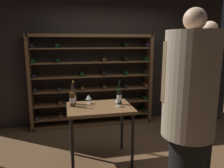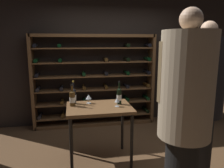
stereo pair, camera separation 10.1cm
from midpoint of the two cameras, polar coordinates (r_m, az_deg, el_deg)
The scene contains 12 objects.
ground_plane at distance 3.52m, azimuth 3.60°, elevation -19.08°, with size 9.49×9.49×0.00m, color brown.
back_wall at distance 4.75m, azimuth -1.98°, elevation 7.38°, with size 5.47×0.10×2.92m, color black.
wine_rack at distance 4.56m, azimuth -5.60°, elevation 0.63°, with size 2.54×0.32×1.92m.
tasting_table at distance 3.18m, azimuth -4.18°, elevation -7.73°, with size 0.93×0.67×0.85m.
person_host_in_suit at distance 2.13m, azimuth 18.18°, elevation -6.64°, with size 0.49×0.48×2.06m.
person_bystander_red_print at distance 2.91m, azimuth 22.13°, elevation -2.77°, with size 0.47×0.46×2.01m.
display_cabinet at distance 5.08m, azimuth 19.62°, elevation -1.08°, with size 0.44×0.36×1.51m, color #4C2D1E.
wine_bottle_green_slim at distance 3.18m, azimuth -11.25°, elevation -3.76°, with size 0.08×0.08×0.32m.
wine_bottle_black_capsule at distance 3.23m, azimuth 1.04°, elevation -3.12°, with size 0.07×0.07×0.35m.
wine_bottle_gold_foil at distance 3.30m, azimuth -10.96°, elevation -3.11°, with size 0.07×0.07×0.35m.
wine_glass_stemmed_center at distance 3.28m, azimuth -7.04°, elevation -3.51°, with size 0.09×0.09×0.13m.
wine_glass_stemmed_right at distance 3.11m, azimuth 0.53°, elevation -4.31°, with size 0.07×0.07×0.13m.
Camera 1 is at (-0.90, -2.91, 1.77)m, focal length 34.74 mm.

